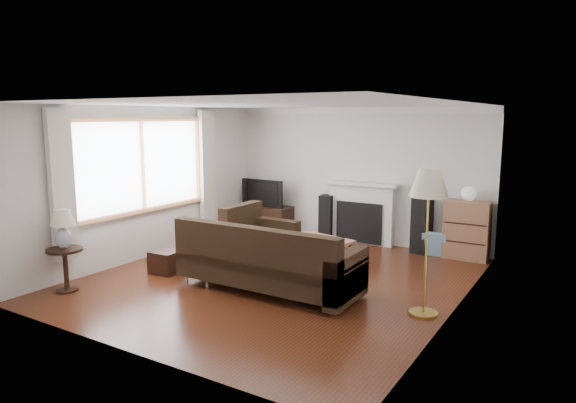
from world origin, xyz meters
The scene contains 17 objects.
room centered at (0.00, 0.00, 1.25)m, with size 5.10×5.60×2.54m.
window centered at (-2.45, -0.20, 1.55)m, with size 0.12×2.74×1.54m, color #935A36.
curtain_near centered at (-2.40, -1.72, 1.40)m, with size 0.10×0.35×2.10m, color silver.
curtain_far centered at (-2.40, 1.32, 1.40)m, with size 0.10×0.35×2.10m, color silver.
fireplace centered at (0.15, 2.64, 0.57)m, with size 1.40×0.26×1.15m, color white.
tv_stand centered at (-1.88, 2.48, 0.27)m, with size 1.08×0.49×0.54m, color black.
television centered at (-1.88, 2.48, 0.82)m, with size 0.95×0.12×0.55m, color black.
speaker_left centered at (-0.51, 2.55, 0.43)m, with size 0.24×0.29×0.86m, color black.
speaker_right centered at (1.33, 2.54, 0.49)m, with size 0.27×0.32×0.97m, color black.
bookshelf centered at (2.08, 2.53, 0.49)m, with size 0.71×0.34×0.97m, color #926044.
globe_lamp centered at (2.08, 2.53, 1.10)m, with size 0.25×0.25×0.25m, color white.
sectional_sofa centered at (0.16, -0.45, 0.44)m, with size 2.72×1.99×0.88m, color black.
coffee_table centered at (0.11, 1.05, 0.21)m, with size 1.06×0.58×0.41m, color #A0684C.
footstool centered at (-1.60, -0.61, 0.17)m, with size 0.40×0.40×0.34m, color black.
floor_lamp centered at (2.22, -0.23, 0.87)m, with size 0.45×0.45×1.74m, color #B4933E.
side_table centered at (-2.15, -1.92, 0.29)m, with size 0.47×0.47×0.59m, color black.
table_lamp centered at (-2.15, -1.92, 0.85)m, with size 0.33×0.33×0.53m, color silver.
Camera 1 is at (3.89, -6.03, 2.33)m, focal length 32.00 mm.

